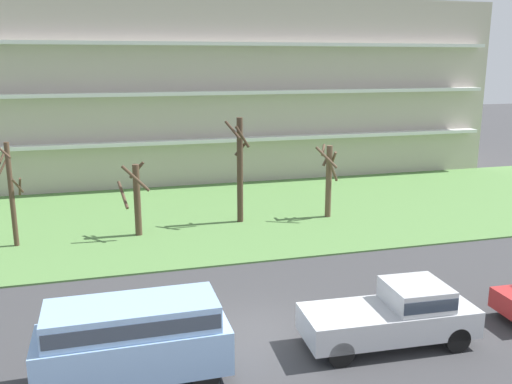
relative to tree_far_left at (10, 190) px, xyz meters
The scene contains 9 objects.
ground 14.47m from the tree_far_left, 51.86° to the right, with size 160.00×160.00×0.00m, color #38383A.
grass_lawn_strip 9.62m from the tree_far_left, 17.94° to the left, with size 80.00×16.00×0.08m, color #547F42.
apartment_building 18.59m from the tree_far_left, 61.23° to the left, with size 50.09×11.20×13.03m.
tree_far_left is the anchor object (origin of this frame).
tree_left 5.77m from the tree_far_left, ahead, with size 1.53×1.49×3.81m.
tree_center 11.35m from the tree_far_left, ahead, with size 1.28×1.22×5.77m.
tree_right 16.32m from the tree_far_left, ahead, with size 1.42×1.48×4.16m.
van_blue_near_left 14.06m from the tree_far_left, 70.17° to the right, with size 5.20×2.01×2.36m.
pickup_silver_near_right 18.41m from the tree_far_left, 45.96° to the right, with size 5.49×2.26×1.95m.
Camera 1 is at (-4.51, -16.16, 8.72)m, focal length 38.93 mm.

